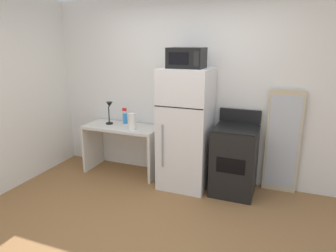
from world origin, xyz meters
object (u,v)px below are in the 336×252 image
(desk_lamp, at_px, (109,109))
(refrigerator, at_px, (186,129))
(oven_range, at_px, (234,160))
(leaning_mirror, at_px, (283,142))
(microwave, at_px, (187,58))
(spray_bottle, at_px, (125,117))
(paper_towel_roll, at_px, (132,121))
(desk, at_px, (123,140))

(desk_lamp, xyz_separation_m, refrigerator, (1.26, -0.08, -0.16))
(oven_range, distance_m, leaning_mirror, 0.68)
(leaning_mirror, bearing_deg, microwave, -166.52)
(spray_bottle, height_order, leaning_mirror, leaning_mirror)
(refrigerator, height_order, leaning_mirror, refrigerator)
(refrigerator, bearing_deg, leaning_mirror, 12.57)
(paper_towel_roll, distance_m, oven_range, 1.55)
(paper_towel_roll, xyz_separation_m, microwave, (0.81, 0.02, 0.92))
(microwave, bearing_deg, refrigerator, 90.31)
(oven_range, bearing_deg, desk_lamp, 178.33)
(desk, relative_size, microwave, 2.51)
(desk_lamp, height_order, paper_towel_roll, desk_lamp)
(refrigerator, distance_m, leaning_mirror, 1.30)
(desk, xyz_separation_m, paper_towel_roll, (0.23, -0.10, 0.35))
(refrigerator, xyz_separation_m, oven_range, (0.68, 0.03, -0.36))
(spray_bottle, distance_m, oven_range, 1.80)
(refrigerator, height_order, oven_range, refrigerator)
(desk, bearing_deg, spray_bottle, 99.73)
(desk, bearing_deg, paper_towel_roll, -24.01)
(desk, distance_m, microwave, 1.64)
(spray_bottle, relative_size, microwave, 0.54)
(refrigerator, distance_m, oven_range, 0.77)
(spray_bottle, distance_m, microwave, 1.44)
(desk_lamp, distance_m, leaning_mirror, 2.55)
(desk_lamp, relative_size, leaning_mirror, 0.25)
(refrigerator, xyz_separation_m, leaning_mirror, (1.26, 0.28, -0.13))
(desk, relative_size, refrigerator, 0.70)
(desk, height_order, desk_lamp, desk_lamp)
(spray_bottle, bearing_deg, leaning_mirror, 1.93)
(desk_lamp, xyz_separation_m, paper_towel_roll, (0.45, -0.12, -0.12))
(desk_lamp, relative_size, spray_bottle, 1.42)
(desk_lamp, height_order, spray_bottle, desk_lamp)
(desk_lamp, relative_size, oven_range, 0.32)
(desk, xyz_separation_m, microwave, (1.04, -0.08, 1.27))
(desk_lamp, distance_m, spray_bottle, 0.27)
(desk_lamp, height_order, leaning_mirror, leaning_mirror)
(spray_bottle, relative_size, leaning_mirror, 0.18)
(microwave, xyz_separation_m, oven_range, (0.68, 0.05, -1.32))
(refrigerator, relative_size, leaning_mirror, 1.19)
(refrigerator, bearing_deg, oven_range, 2.23)
(paper_towel_roll, relative_size, microwave, 0.52)
(desk_lamp, distance_m, microwave, 1.50)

